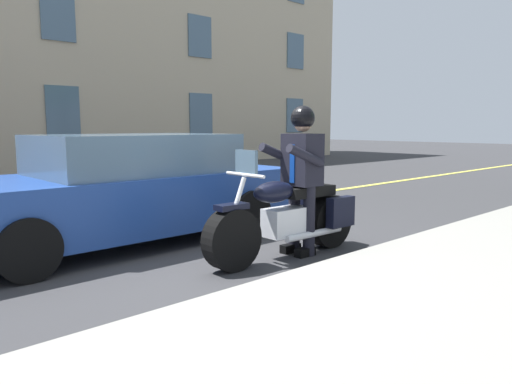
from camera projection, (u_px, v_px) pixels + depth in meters
The scene contains 6 objects.
ground_plane at pixel (186, 245), 6.22m from camera, with size 80.00×80.00×0.00m, color #333335.
lane_center_stripe at pixel (113, 222), 7.67m from camera, with size 60.00×0.16×0.01m, color #E5DB4C.
motorcycle_main at pixel (289, 218), 5.61m from camera, with size 2.21×0.62×1.26m.
rider_main at pixel (301, 167), 5.66m from camera, with size 0.63×0.56×1.74m.
car_silver at pixel (125, 190), 6.30m from camera, with size 4.60×1.92×1.40m.
building_backdrop at pixel (24, 5), 17.51m from camera, with size 27.78×6.06×11.62m.
Camera 1 is at (3.47, 5.06, 1.51)m, focal length 34.17 mm.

